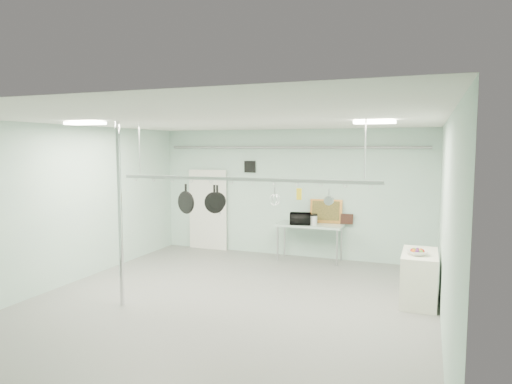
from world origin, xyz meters
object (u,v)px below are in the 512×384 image
at_px(coffee_canister, 313,220).
at_px(skillet_right, 217,197).
at_px(prep_table, 310,227).
at_px(microwave, 300,219).
at_px(skillet_left, 186,199).
at_px(fruit_bowl, 417,253).
at_px(side_cabinet, 419,277).
at_px(pot_rack, 242,178).
at_px(chrome_pole, 120,215).
at_px(skillet_mid, 214,199).

bearing_deg(coffee_canister, skillet_right, -107.15).
bearing_deg(coffee_canister, prep_table, 140.25).
relative_size(microwave, skillet_left, 0.89).
bearing_deg(fruit_bowl, side_cabinet, 78.28).
distance_m(coffee_canister, fruit_bowl, 3.33).
xyz_separation_m(pot_rack, skillet_left, (-1.12, 0.00, -0.42)).
distance_m(chrome_pole, coffee_canister, 4.80).
bearing_deg(side_cabinet, pot_rack, -159.55).
xyz_separation_m(skillet_left, skillet_right, (0.64, 0.00, 0.06)).
relative_size(side_cabinet, skillet_left, 2.15).
distance_m(pot_rack, microwave, 3.40).
height_order(side_cabinet, pot_rack, pot_rack).
distance_m(prep_table, coffee_canister, 0.24).
height_order(chrome_pole, side_cabinet, chrome_pole).
bearing_deg(skillet_right, skillet_left, 168.42).
height_order(pot_rack, skillet_right, pot_rack).
height_order(prep_table, skillet_right, skillet_right).
bearing_deg(prep_table, fruit_bowl, -43.78).
relative_size(prep_table, side_cabinet, 1.33).
bearing_deg(coffee_canister, microwave, -176.05).
relative_size(side_cabinet, skillet_mid, 2.32).
relative_size(skillet_left, skillet_right, 1.25).
bearing_deg(microwave, fruit_bowl, 127.58).
distance_m(prep_table, skillet_right, 3.57).
xyz_separation_m(pot_rack, fruit_bowl, (2.91, 0.90, -1.29)).
height_order(microwave, fruit_bowl, microwave).
distance_m(fruit_bowl, skillet_right, 3.62).
height_order(chrome_pole, skillet_mid, chrome_pole).
bearing_deg(microwave, skillet_mid, 64.81).
relative_size(pot_rack, skillet_right, 10.72).
bearing_deg(chrome_pole, skillet_left, 48.96).
relative_size(side_cabinet, fruit_bowl, 3.47).
height_order(prep_table, pot_rack, pot_rack).
height_order(side_cabinet, skillet_left, skillet_left).
bearing_deg(coffee_canister, side_cabinet, -40.83).
bearing_deg(pot_rack, side_cabinet, 20.45).
distance_m(microwave, skillet_mid, 3.36).
bearing_deg(skillet_mid, side_cabinet, 12.91).
bearing_deg(pot_rack, skillet_right, 180.00).
relative_size(prep_table, skillet_right, 3.57).
distance_m(coffee_canister, skillet_right, 3.46).
bearing_deg(skillet_right, skillet_mid, 168.42).
height_order(pot_rack, skillet_left, pot_rack).
xyz_separation_m(prep_table, skillet_mid, (-0.94, -3.30, 0.99)).
xyz_separation_m(pot_rack, microwave, (0.20, 3.19, -1.19)).
relative_size(chrome_pole, pot_rack, 0.67).
distance_m(pot_rack, skillet_right, 0.60).
relative_size(microwave, coffee_canister, 2.20).
xyz_separation_m(microwave, coffee_canister, (0.31, 0.02, -0.02)).
xyz_separation_m(chrome_pole, fruit_bowl, (4.81, 1.80, -0.66)).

